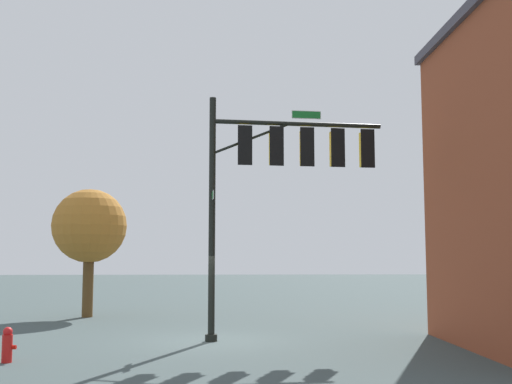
# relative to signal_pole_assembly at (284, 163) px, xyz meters

# --- Properties ---
(ground_plane) EXTENTS (120.00, 120.00, 0.00)m
(ground_plane) POSITION_rel_signal_pole_assembly_xyz_m (-2.21, -0.26, -5.37)
(ground_plane) COLOR #3C4949
(signal_pole_assembly) EXTENTS (5.49, 1.32, 7.34)m
(signal_pole_assembly) POSITION_rel_signal_pole_assembly_xyz_m (0.00, 0.00, 0.00)
(signal_pole_assembly) COLOR black
(signal_pole_assembly) RESTS_ON ground_plane
(fire_hydrant) EXTENTS (0.33, 0.24, 0.83)m
(fire_hydrant) POSITION_rel_signal_pole_assembly_xyz_m (-6.93, -3.63, -4.96)
(fire_hydrant) COLOR red
(fire_hydrant) RESTS_ON ground_plane
(tree_near) EXTENTS (3.05, 3.05, 5.26)m
(tree_near) POSITION_rel_signal_pole_assembly_xyz_m (-7.50, 6.93, -1.68)
(tree_near) COLOR brown
(tree_near) RESTS_ON ground_plane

